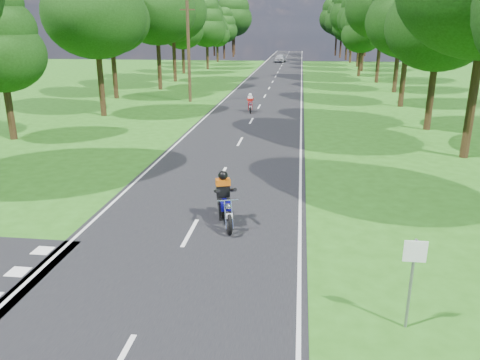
# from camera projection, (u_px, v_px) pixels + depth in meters

# --- Properties ---
(ground) EXTENTS (160.00, 160.00, 0.00)m
(ground) POSITION_uv_depth(u_px,v_px,m) (173.00, 265.00, 12.27)
(ground) COLOR #245613
(ground) RESTS_ON ground
(main_road) EXTENTS (7.00, 140.00, 0.02)m
(main_road) POSITION_uv_depth(u_px,v_px,m) (276.00, 77.00, 59.42)
(main_road) COLOR black
(main_road) RESTS_ON ground
(road_markings) EXTENTS (7.40, 140.00, 0.01)m
(road_markings) POSITION_uv_depth(u_px,v_px,m) (274.00, 78.00, 57.67)
(road_markings) COLOR silver
(road_markings) RESTS_ON main_road
(treeline) EXTENTS (40.00, 115.35, 14.78)m
(treeline) POSITION_uv_depth(u_px,v_px,m) (291.00, 11.00, 66.19)
(treeline) COLOR black
(treeline) RESTS_ON ground
(telegraph_pole) EXTENTS (1.20, 0.26, 8.00)m
(telegraph_pole) POSITION_uv_depth(u_px,v_px,m) (189.00, 52.00, 38.13)
(telegraph_pole) COLOR #382616
(telegraph_pole) RESTS_ON ground
(road_sign) EXTENTS (0.45, 0.07, 2.00)m
(road_sign) POSITION_uv_depth(u_px,v_px,m) (413.00, 270.00, 9.29)
(road_sign) COLOR slate
(road_sign) RESTS_ON ground
(rider_near_blue) EXTENTS (1.26, 2.12, 1.68)m
(rider_near_blue) POSITION_uv_depth(u_px,v_px,m) (224.00, 198.00, 14.56)
(rider_near_blue) COLOR #0D0B7D
(rider_near_blue) RESTS_ON main_road
(rider_far_red) EXTENTS (0.74, 1.67, 1.35)m
(rider_far_red) POSITION_uv_depth(u_px,v_px,m) (250.00, 103.00, 34.23)
(rider_far_red) COLOR #B50D2B
(rider_far_red) RESTS_ON main_road
(distant_car) EXTENTS (2.07, 4.45, 1.47)m
(distant_car) POSITION_uv_depth(u_px,v_px,m) (280.00, 58.00, 83.99)
(distant_car) COLOR silver
(distant_car) RESTS_ON main_road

